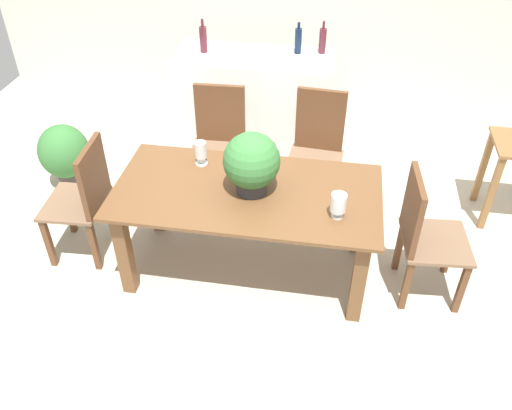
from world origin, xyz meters
The scene contains 15 objects.
ground_plane centered at (0.00, 0.00, 0.00)m, with size 7.04×7.04×0.00m, color #BCB29E.
dining_table centered at (0.00, 0.05, 0.60)m, with size 1.84×0.93×0.74m.
chair_far_right centered at (0.42, 1.02, 0.56)m, with size 0.48×0.47×1.02m.
chair_foot_end centered at (1.22, 0.04, 0.54)m, with size 0.48×0.50×0.97m.
chair_far_left centered at (-0.42, 1.01, 0.55)m, with size 0.48×0.45×1.00m.
chair_head_end centered at (-1.22, 0.05, 0.54)m, with size 0.46×0.50×0.96m.
flower_centerpiece centered at (0.04, 0.05, 0.97)m, with size 0.38×0.39×0.44m.
crystal_vase_left centered at (-0.39, 0.32, 0.85)m, with size 0.09×0.09×0.18m.
crystal_vase_center_near centered at (0.62, -0.14, 0.85)m, with size 0.10×0.10×0.18m.
wine_glass centered at (-0.10, 0.37, 0.84)m, with size 0.07×0.07×0.15m.
kitchen_counter centered at (-0.25, 1.80, 0.49)m, with size 1.49×0.62×0.98m, color white.
wine_bottle_clear centered at (-0.72, 1.81, 1.10)m, with size 0.07×0.07×0.31m.
wine_bottle_dark centered at (0.14, 1.93, 1.10)m, with size 0.06×0.06×0.29m.
wine_bottle_green centered at (0.36, 1.97, 1.10)m, with size 0.07×0.07×0.30m.
potted_plant_floor centered at (-1.82, 0.87, 0.34)m, with size 0.45×0.45×0.60m.
Camera 1 is at (0.55, -2.86, 2.92)m, focal length 37.53 mm.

